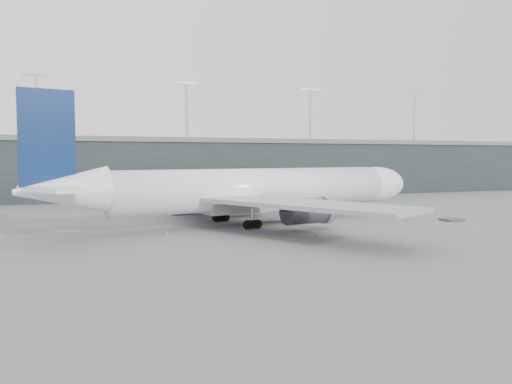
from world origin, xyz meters
name	(u,v)px	position (x,y,z in m)	size (l,w,h in m)	color
ground	(220,220)	(0.00, 0.00, 0.00)	(320.00, 320.00, 0.00)	#5C5D61
taxiline_a	(227,223)	(0.00, -4.00, 0.01)	(160.00, 0.25, 0.02)	#C08512
taxiline_b	(264,239)	(0.00, -20.00, 0.01)	(160.00, 0.25, 0.02)	#C08512
taxiline_lead_main	(217,208)	(5.00, 20.00, 0.01)	(0.25, 60.00, 0.02)	#C08512
terminal	(161,167)	(0.00, 58.00, 7.62)	(240.00, 36.00, 29.00)	#1D2627
main_aircraft	(256,190)	(4.24, -5.47, 5.27)	(66.57, 61.66, 18.77)	white
jet_bridge	(270,181)	(18.65, 24.72, 5.04)	(11.02, 43.96, 6.73)	#27272B
gse_cart	(398,213)	(29.09, -7.80, 0.88)	(2.68, 2.18, 1.58)	#A30B13
baggage_dolly	(452,220)	(35.35, -13.50, 0.19)	(3.18, 2.54, 0.32)	#3A3B3F
uld_a	(176,210)	(-5.28, 10.10, 0.92)	(2.08, 1.74, 1.75)	#3E3D43
uld_b	(188,210)	(-3.12, 10.58, 0.85)	(2.09, 1.84, 1.62)	#3E3D43
uld_c	(208,209)	(0.63, 10.02, 0.88)	(2.10, 1.82, 1.68)	#3E3D43
cone_nose	(421,213)	(35.75, -5.22, 0.40)	(0.50, 0.50, 0.80)	#FB4F0D
cone_wing_stbd	(316,234)	(7.33, -20.12, 0.33)	(0.41, 0.41, 0.66)	#E0610C
cone_wing_port	(245,210)	(7.80, 10.34, 0.35)	(0.44, 0.44, 0.70)	orange
cone_tail	(166,233)	(-11.05, -12.51, 0.36)	(0.45, 0.45, 0.71)	#D05A0B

